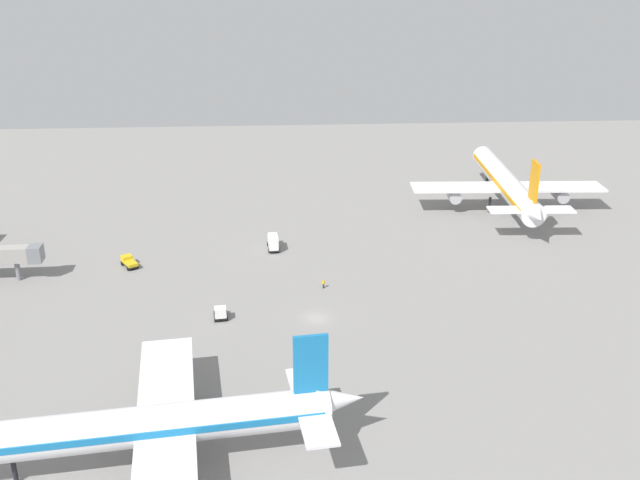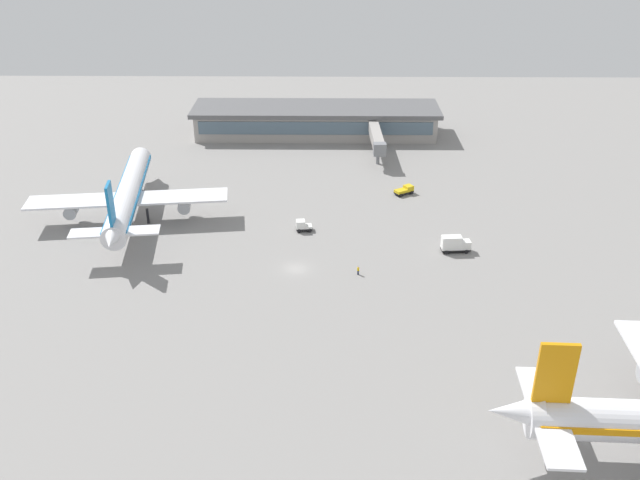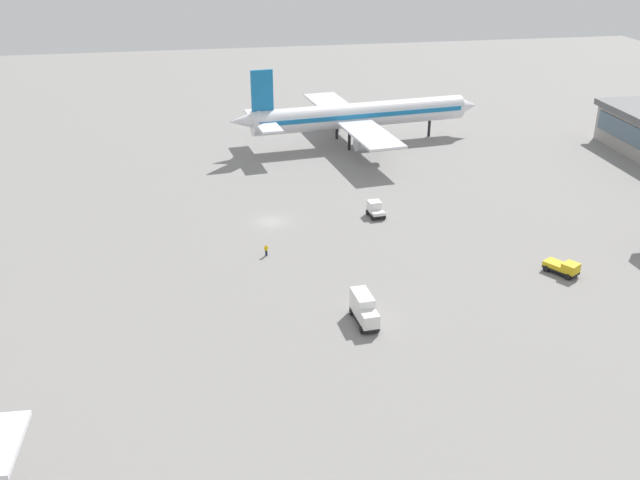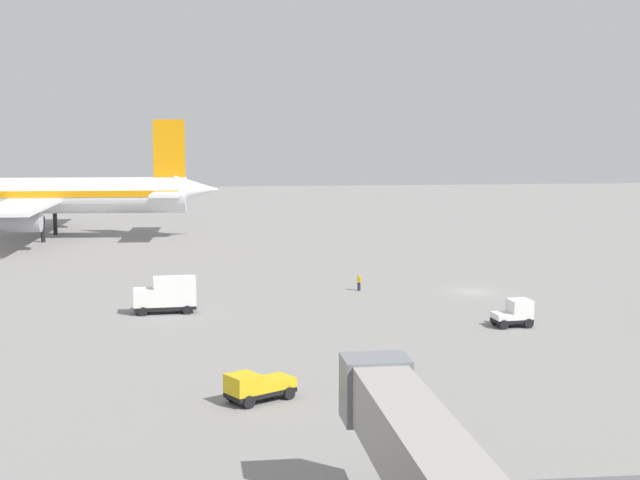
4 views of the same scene
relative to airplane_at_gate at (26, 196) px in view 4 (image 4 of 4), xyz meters
The scene contains 7 objects.
ground 71.72m from the airplane_at_gate, 42.10° to the right, with size 288.00×288.00×0.00m, color gray.
airplane_at_gate is the anchor object (origin of this frame).
pushback_tractor 88.20m from the airplane_at_gate, 70.48° to the right, with size 4.74×3.94×1.90m.
catering_truck 59.59m from the airplane_at_gate, 67.72° to the right, with size 5.73×2.56×3.30m.
baggage_tug 82.64m from the airplane_at_gate, 50.67° to the right, with size 3.39×2.52×2.30m.
ground_crew_worker 62.12m from the airplane_at_gate, 47.86° to the right, with size 0.51×0.53×1.67m.
jet_bridge 112.41m from the airplane_at_gate, 72.09° to the right, with size 3.45×20.04×6.74m.
Camera 4 is at (-26.13, -94.36, 18.12)m, focal length 54.28 mm.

